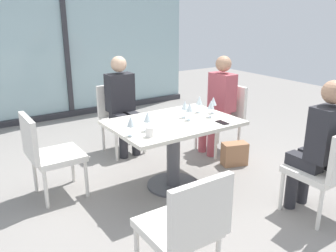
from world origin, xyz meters
name	(u,v)px	position (x,y,z in m)	size (l,w,h in m)	color
ground_plane	(173,186)	(0.00, 0.00, 0.00)	(12.00, 12.00, 0.00)	gray
window_wall_backdrop	(66,47)	(0.00, 3.20, 1.21)	(4.68, 0.10, 2.70)	#98B7BC
dining_table_main	(173,138)	(0.00, 0.00, 0.54)	(1.27, 0.88, 0.73)	silver
chair_far_right	(224,114)	(1.15, 0.49, 0.50)	(0.50, 0.46, 0.87)	silver
chair_front_right	(328,168)	(0.77, -1.25, 0.50)	(0.46, 0.50, 0.87)	silver
chair_near_window	(119,114)	(0.00, 1.25, 0.50)	(0.46, 0.51, 0.87)	silver
chair_front_left	(186,225)	(-0.77, -1.25, 0.50)	(0.46, 0.50, 0.87)	silver
chair_far_left	(47,151)	(-1.15, 0.49, 0.50)	(0.50, 0.46, 0.87)	silver
person_far_right	(218,100)	(1.04, 0.49, 0.70)	(0.39, 0.34, 1.26)	#B24C56
person_front_right	(320,142)	(0.77, -1.14, 0.70)	(0.34, 0.39, 1.26)	#28282D
person_near_window	(122,101)	(0.00, 1.14, 0.70)	(0.34, 0.39, 1.26)	#28282D
wine_glass_0	(190,108)	(0.16, -0.06, 0.86)	(0.07, 0.07, 0.18)	silver
wine_glass_1	(131,122)	(-0.57, -0.15, 0.86)	(0.07, 0.07, 0.18)	silver
wine_glass_2	(211,105)	(0.41, -0.10, 0.86)	(0.07, 0.07, 0.18)	silver
wine_glass_3	(199,101)	(0.42, 0.11, 0.86)	(0.07, 0.07, 0.18)	silver
wine_glass_4	(147,117)	(-0.37, -0.12, 0.86)	(0.07, 0.07, 0.18)	silver
wine_glass_5	(185,105)	(0.17, 0.04, 0.86)	(0.07, 0.07, 0.18)	silver
wine_glass_6	(214,101)	(0.52, 0.00, 0.86)	(0.07, 0.07, 0.18)	silver
coffee_cup	(150,132)	(-0.44, -0.26, 0.78)	(0.08, 0.08, 0.09)	white
cell_phone_on_table	(222,123)	(0.37, -0.32, 0.73)	(0.07, 0.14, 0.01)	black
handbag_0	(234,154)	(0.93, 0.03, 0.14)	(0.30, 0.16, 0.28)	#A3704C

